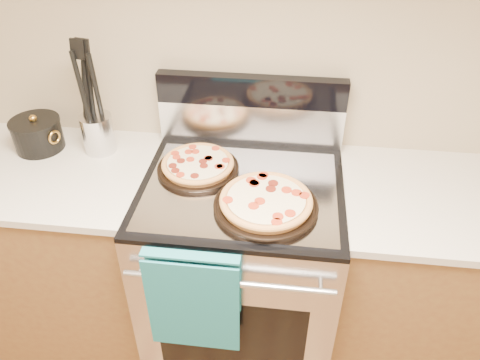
# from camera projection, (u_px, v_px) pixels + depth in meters

# --- Properties ---
(wall_back) EXTENTS (4.00, 0.00, 4.00)m
(wall_back) POSITION_uv_depth(u_px,v_px,m) (253.00, 40.00, 1.78)
(wall_back) COLOR tan
(wall_back) RESTS_ON ground
(range_body) EXTENTS (0.76, 0.68, 0.90)m
(range_body) POSITION_uv_depth(u_px,v_px,m) (242.00, 271.00, 2.03)
(range_body) COLOR #B7B7BC
(range_body) RESTS_ON ground
(oven_window) EXTENTS (0.56, 0.01, 0.40)m
(oven_window) POSITION_uv_depth(u_px,v_px,m) (231.00, 337.00, 1.76)
(oven_window) COLOR black
(oven_window) RESTS_ON range_body
(cooktop) EXTENTS (0.76, 0.68, 0.02)m
(cooktop) POSITION_uv_depth(u_px,v_px,m) (242.00, 187.00, 1.76)
(cooktop) COLOR black
(cooktop) RESTS_ON range_body
(backsplash_lower) EXTENTS (0.76, 0.06, 0.18)m
(backsplash_lower) POSITION_uv_depth(u_px,v_px,m) (251.00, 123.00, 1.95)
(backsplash_lower) COLOR silver
(backsplash_lower) RESTS_ON cooktop
(backsplash_upper) EXTENTS (0.76, 0.06, 0.12)m
(backsplash_upper) POSITION_uv_depth(u_px,v_px,m) (251.00, 90.00, 1.86)
(backsplash_upper) COLOR black
(backsplash_upper) RESTS_ON backsplash_lower
(oven_handle) EXTENTS (0.70, 0.03, 0.03)m
(oven_handle) POSITION_uv_depth(u_px,v_px,m) (228.00, 283.00, 1.52)
(oven_handle) COLOR silver
(oven_handle) RESTS_ON range_body
(dish_towel) EXTENTS (0.32, 0.05, 0.42)m
(dish_towel) POSITION_uv_depth(u_px,v_px,m) (194.00, 300.00, 1.60)
(dish_towel) COLOR #175576
(dish_towel) RESTS_ON oven_handle
(foil_sheet) EXTENTS (0.70, 0.55, 0.01)m
(foil_sheet) POSITION_uv_depth(u_px,v_px,m) (241.00, 189.00, 1.73)
(foil_sheet) COLOR gray
(foil_sheet) RESTS_ON cooktop
(cabinet_left) EXTENTS (1.00, 0.62, 0.88)m
(cabinet_left) POSITION_uv_depth(u_px,v_px,m) (53.00, 250.00, 2.15)
(cabinet_left) COLOR brown
(cabinet_left) RESTS_ON ground
(countertop_left) EXTENTS (1.02, 0.64, 0.03)m
(countertop_left) POSITION_uv_depth(u_px,v_px,m) (26.00, 169.00, 1.88)
(countertop_left) COLOR beige
(countertop_left) RESTS_ON cabinet_left
(cabinet_right) EXTENTS (1.00, 0.62, 0.88)m
(cabinet_right) POSITION_uv_depth(u_px,v_px,m) (449.00, 287.00, 1.97)
(cabinet_right) COLOR brown
(cabinet_right) RESTS_ON ground
(pepperoni_pizza_back) EXTENTS (0.37, 0.37, 0.04)m
(pepperoni_pizza_back) POSITION_uv_depth(u_px,v_px,m) (198.00, 165.00, 1.81)
(pepperoni_pizza_back) COLOR #C8833D
(pepperoni_pizza_back) RESTS_ON foil_sheet
(pepperoni_pizza_front) EXTENTS (0.43, 0.43, 0.05)m
(pepperoni_pizza_front) POSITION_uv_depth(u_px,v_px,m) (266.00, 203.00, 1.62)
(pepperoni_pizza_front) COLOR #C8833D
(pepperoni_pizza_front) RESTS_ON foil_sheet
(utensil_crock) EXTENTS (0.13, 0.13, 0.16)m
(utensil_crock) POSITION_uv_depth(u_px,v_px,m) (98.00, 133.00, 1.92)
(utensil_crock) COLOR silver
(utensil_crock) RESTS_ON countertop_left
(saucepan) EXTENTS (0.26, 0.26, 0.12)m
(saucepan) POSITION_uv_depth(u_px,v_px,m) (38.00, 135.00, 1.95)
(saucepan) COLOR black
(saucepan) RESTS_ON countertop_left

